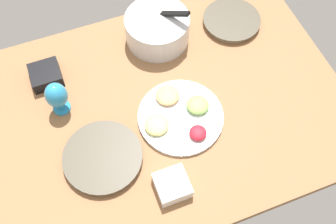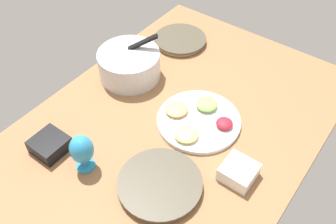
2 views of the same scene
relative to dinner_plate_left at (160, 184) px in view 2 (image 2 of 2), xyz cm
name	(u,v)px [view 2 (image 2 of 2)]	position (x,y,z in cm)	size (l,w,h in cm)	color
ground_plane	(168,134)	(22.24, 13.36, -3.56)	(160.00, 104.00, 4.00)	#8C603D
dinner_plate_left	(160,184)	(0.00, 0.00, 0.00)	(29.59, 29.59, 3.01)	beige
dinner_plate_right	(180,40)	(73.08, 43.50, -0.13)	(25.87, 25.87, 2.76)	beige
mixing_bowl	(129,64)	(38.84, 47.05, 5.18)	(27.62, 27.62, 19.31)	silver
fruit_platter	(198,120)	(33.15, 6.37, -0.03)	(33.70, 33.70, 4.77)	silver
hurricane_glass_blue	(82,150)	(-9.18, 26.92, 7.76)	(8.57, 8.57, 15.74)	#2B8BC1
square_bowl_black	(50,144)	(-11.57, 42.92, 1.55)	(12.19, 12.19, 5.59)	black
square_bowl_white	(239,171)	(19.95, -19.52, 1.59)	(11.53, 11.53, 5.67)	white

